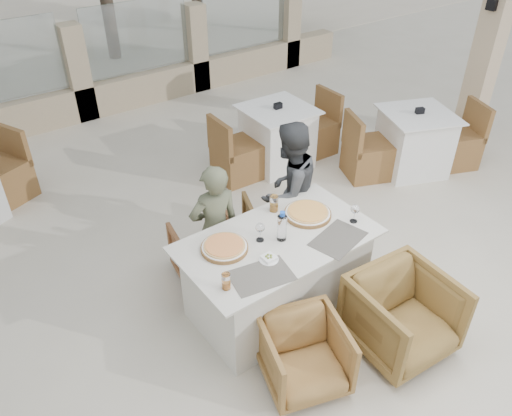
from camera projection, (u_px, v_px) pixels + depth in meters
ground at (281, 299)px, 4.51m from camera, size 80.00×80.00×0.00m
perimeter_wall_far at (76, 66)px, 7.22m from camera, size 10.00×0.34×1.60m
lantern_pillar at (483, 67)px, 6.63m from camera, size 0.34×0.34×2.00m
dining_table at (277, 274)px, 4.21m from camera, size 1.60×0.90×0.77m
placemat_near_left at (261, 276)px, 3.63m from camera, size 0.50×0.38×0.00m
placemat_near_right at (338, 239)px, 3.98m from camera, size 0.51×0.40×0.00m
pizza_left at (224, 247)px, 3.86m from camera, size 0.43×0.43×0.05m
pizza_right at (308, 213)px, 4.24m from camera, size 0.49×0.49×0.05m
water_bottle at (282, 226)px, 3.91m from camera, size 0.09×0.09×0.27m
wine_glass_centre at (260, 231)px, 3.92m from camera, size 0.10×0.10×0.18m
wine_glass_corner at (355, 212)px, 4.13m from camera, size 0.09×0.09×0.18m
beer_glass_left at (226, 281)px, 3.49m from camera, size 0.07×0.07×0.13m
beer_glass_right at (274, 203)px, 4.27m from camera, size 0.10×0.10×0.15m
olive_dish at (269, 258)px, 3.76m from camera, size 0.14×0.14×0.04m
armchair_far_left at (209, 253)px, 4.61m from camera, size 0.68×0.70×0.55m
armchair_far_right at (279, 225)px, 4.94m from camera, size 0.80×0.81×0.58m
armchair_near_left at (304, 355)px, 3.66m from camera, size 0.74×0.75×0.55m
armchair_near_right at (402, 315)px, 3.90m from camera, size 0.78×0.79×0.67m
diner_left at (215, 229)px, 4.33m from camera, size 0.50×0.36×1.25m
diner_right at (289, 191)px, 4.71m from camera, size 0.75×0.63×1.38m
bg_table_b at (277, 137)px, 6.30m from camera, size 1.67×0.89×0.77m
bg_table_c at (414, 142)px, 6.18m from camera, size 1.83×1.39×0.77m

